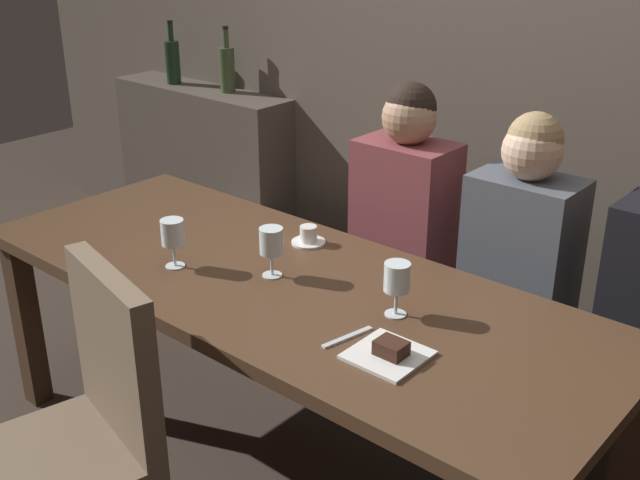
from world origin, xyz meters
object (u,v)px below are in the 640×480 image
dining_table (283,303)px  wine_bottle_pale_label (227,68)px  fork_on_table (347,337)px  espresso_cup (308,236)px  banquette_bench (403,334)px  wine_glass_far_right (397,280)px  diner_redhead (406,194)px  wine_glass_end_left (173,235)px  dessert_plate (389,352)px  wine_bottle_dark_red (173,61)px  chair_near_side (83,424)px  diner_bearded (524,230)px  wine_glass_near_left (271,243)px

dining_table → wine_bottle_pale_label: bearing=142.1°
fork_on_table → espresso_cup: bearing=152.3°
banquette_bench → wine_glass_far_right: wine_glass_far_right is taller
banquette_bench → diner_redhead: bearing=-149.1°
dining_table → diner_redhead: (-0.01, 0.69, 0.18)m
wine_glass_end_left → wine_glass_far_right: 0.77m
dining_table → wine_glass_far_right: bearing=5.7°
diner_redhead → espresso_cup: (-0.11, -0.43, -0.06)m
wine_bottle_pale_label → espresso_cup: bearing=-32.8°
wine_bottle_pale_label → dessert_plate: wine_bottle_pale_label is taller
dining_table → wine_glass_far_right: wine_glass_far_right is taller
dining_table → wine_bottle_dark_red: wine_bottle_dark_red is taller
dining_table → wine_bottle_dark_red: 2.06m
chair_near_side → diner_bearded: 1.53m
wine_glass_end_left → dessert_plate: (0.86, 0.01, -0.10)m
diner_bearded → wine_glass_near_left: bearing=-125.9°
diner_redhead → dessert_plate: (0.54, -0.85, -0.07)m
wine_glass_end_left → wine_glass_near_left: (0.29, 0.16, -0.00)m
dessert_plate → chair_near_side: bearing=-136.1°
wine_glass_end_left → dessert_plate: wine_glass_end_left is taller
wine_glass_end_left → wine_glass_far_right: (0.74, 0.20, 0.00)m
wine_glass_end_left → wine_glass_near_left: 0.33m
wine_bottle_dark_red → wine_glass_near_left: (1.70, -1.02, -0.22)m
banquette_bench → diner_bearded: diner_bearded is taller
diner_bearded → wine_bottle_pale_label: size_ratio=2.36×
diner_redhead → banquette_bench: bearing=30.9°
dessert_plate → espresso_cup: bearing=147.3°
wine_bottle_pale_label → wine_glass_end_left: 1.63m
banquette_bench → wine_glass_far_right: (0.41, -0.66, 0.62)m
wine_bottle_dark_red → wine_glass_far_right: wine_bottle_dark_red is taller
diner_bearded → espresso_cup: bearing=-143.8°
wine_bottle_dark_red → wine_glass_near_left: bearing=-31.1°
banquette_bench → wine_bottle_dark_red: 1.96m
chair_near_side → diner_bearded: diner_bearded is taller
chair_near_side → diner_redhead: (0.04, 1.41, 0.27)m
chair_near_side → fork_on_table: size_ratio=5.76×
wine_glass_end_left → espresso_cup: size_ratio=1.37×
banquette_bench → wine_glass_end_left: wine_glass_end_left is taller
wine_glass_near_left → espresso_cup: wine_glass_near_left is taller
fork_on_table → diner_redhead: bearing=126.8°
wine_glass_far_right → espresso_cup: (-0.53, 0.22, -0.09)m
dessert_plate → wine_bottle_pale_label: bearing=147.2°
diner_redhead → wine_bottle_dark_red: wine_bottle_dark_red is taller
espresso_cup → chair_near_side: bearing=-86.2°
dining_table → wine_glass_end_left: wine_glass_end_left is taller
chair_near_side → wine_bottle_pale_label: bearing=126.3°
dining_table → fork_on_table: size_ratio=12.94×
banquette_bench → fork_on_table: (0.39, -0.85, 0.51)m
wine_glass_near_left → wine_glass_far_right: bearing=6.0°
wine_bottle_dark_red → espresso_cup: (1.61, -0.76, -0.30)m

